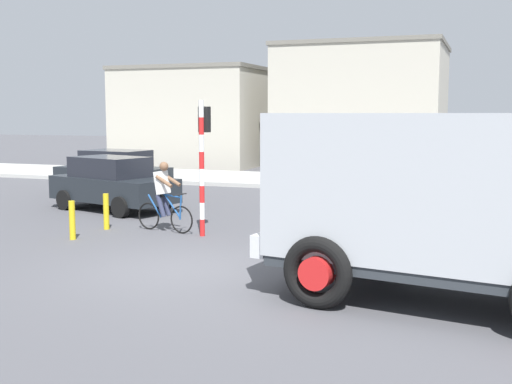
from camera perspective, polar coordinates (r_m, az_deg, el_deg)
The scene contains 12 objects.
ground_plane at distance 12.10m, azimuth -6.61°, elevation -6.91°, with size 120.00×120.00×0.00m, color #4C4C51.
sidewalk_far at distance 26.54m, azimuth 8.36°, elevation 0.84°, with size 80.00×5.00×0.16m, color #ADADA8.
truck_foreground at distance 10.16m, azimuth 16.66°, elevation -0.25°, with size 5.75×3.47×2.90m.
cyclist at distance 15.91m, azimuth -8.14°, elevation -0.41°, with size 1.70×0.57×1.72m.
traffic_light_pole at distance 15.17m, azimuth -4.73°, elevation 3.84°, with size 0.24×0.43×3.20m.
car_red_near at distance 23.33m, azimuth -12.48°, elevation 1.72°, with size 4.16×2.21×1.60m.
car_far_side at distance 19.71m, azimuth -12.57°, elevation 0.78°, with size 4.32×2.78×1.60m.
pedestrian_near_kerb at distance 22.09m, azimuth 11.56°, elevation 1.53°, with size 0.34×0.22×1.62m.
bollard_near at distance 15.39m, azimuth -15.97°, elevation -2.42°, with size 0.14×0.14×0.90m, color gold.
bollard_far at distance 16.52m, azimuth -13.13°, elevation -1.70°, with size 0.14×0.14×0.90m, color gold.
building_corner_left at distance 36.42m, azimuth -5.33°, elevation 6.67°, with size 7.85×6.38×5.39m.
building_mid_block at distance 34.28m, azimuth 9.45°, elevation 7.41°, with size 8.26×7.17×6.38m.
Camera 1 is at (5.28, -10.49, 2.90)m, focal length 45.16 mm.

